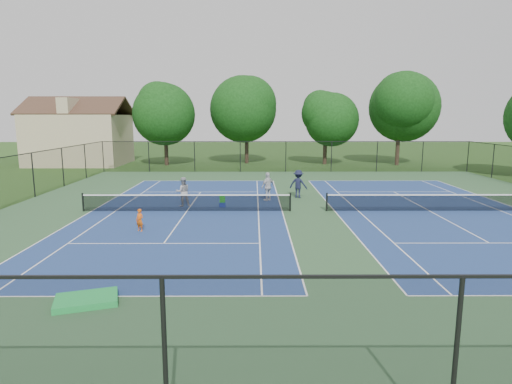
{
  "coord_description": "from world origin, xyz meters",
  "views": [
    {
      "loc": [
        -3.12,
        -24.05,
        5.35
      ],
      "look_at": [
        -3.02,
        -1.0,
        1.3
      ],
      "focal_mm": 30.0,
      "sensor_mm": 36.0,
      "label": 1
    }
  ],
  "objects_px": {
    "tree_back_c": "(326,116)",
    "ball_hopper": "(222,199)",
    "tree_back_d": "(400,104)",
    "clapboard_house": "(80,137)",
    "bystander_a": "(268,187)",
    "tree_back_a": "(165,111)",
    "bystander_b": "(298,184)",
    "ball_crate": "(222,205)",
    "child_player": "(140,220)",
    "tree_back_b": "(247,106)",
    "instructor": "(183,192)"
  },
  "relations": [
    {
      "from": "tree_back_a",
      "to": "tree_back_d",
      "type": "xyz_separation_m",
      "value": [
        26.0,
        0.0,
        0.79
      ]
    },
    {
      "from": "clapboard_house",
      "to": "ball_crate",
      "type": "height_order",
      "value": "clapboard_house"
    },
    {
      "from": "tree_back_c",
      "to": "bystander_b",
      "type": "relative_size",
      "value": 4.48
    },
    {
      "from": "clapboard_house",
      "to": "bystander_a",
      "type": "height_order",
      "value": "clapboard_house"
    },
    {
      "from": "child_player",
      "to": "bystander_a",
      "type": "height_order",
      "value": "bystander_a"
    },
    {
      "from": "tree_back_b",
      "to": "ball_crate",
      "type": "distance_m",
      "value": 25.63
    },
    {
      "from": "tree_back_c",
      "to": "ball_crate",
      "type": "height_order",
      "value": "tree_back_c"
    },
    {
      "from": "tree_back_c",
      "to": "bystander_b",
      "type": "height_order",
      "value": "tree_back_c"
    },
    {
      "from": "tree_back_d",
      "to": "clapboard_house",
      "type": "distance_m",
      "value": 36.21
    },
    {
      "from": "tree_back_d",
      "to": "ball_crate",
      "type": "distance_m",
      "value": 29.82
    },
    {
      "from": "tree_back_d",
      "to": "ball_hopper",
      "type": "height_order",
      "value": "tree_back_d"
    },
    {
      "from": "bystander_b",
      "to": "bystander_a",
      "type": "bearing_deg",
      "value": 49.47
    },
    {
      "from": "instructor",
      "to": "ball_crate",
      "type": "bearing_deg",
      "value": 156.63
    },
    {
      "from": "tree_back_b",
      "to": "bystander_a",
      "type": "xyz_separation_m",
      "value": [
        1.76,
        -22.85,
        -5.67
      ]
    },
    {
      "from": "instructor",
      "to": "ball_crate",
      "type": "height_order",
      "value": "instructor"
    },
    {
      "from": "tree_back_b",
      "to": "ball_hopper",
      "type": "bearing_deg",
      "value": -92.41
    },
    {
      "from": "tree_back_a",
      "to": "tree_back_c",
      "type": "height_order",
      "value": "tree_back_a"
    },
    {
      "from": "tree_back_c",
      "to": "ball_hopper",
      "type": "relative_size",
      "value": 19.31
    },
    {
      "from": "tree_back_d",
      "to": "bystander_b",
      "type": "bearing_deg",
      "value": -123.59
    },
    {
      "from": "clapboard_house",
      "to": "bystander_b",
      "type": "relative_size",
      "value": 5.76
    },
    {
      "from": "tree_back_d",
      "to": "child_player",
      "type": "bearing_deg",
      "value": -127.21
    },
    {
      "from": "bystander_a",
      "to": "tree_back_a",
      "type": "bearing_deg",
      "value": -106.15
    },
    {
      "from": "bystander_b",
      "to": "tree_back_c",
      "type": "bearing_deg",
      "value": -80.66
    },
    {
      "from": "child_player",
      "to": "ball_crate",
      "type": "bearing_deg",
      "value": 82.66
    },
    {
      "from": "tree_back_a",
      "to": "child_player",
      "type": "distance_m",
      "value": 29.24
    },
    {
      "from": "child_player",
      "to": "tree_back_b",
      "type": "bearing_deg",
      "value": 106.24
    },
    {
      "from": "tree_back_a",
      "to": "tree_back_d",
      "type": "distance_m",
      "value": 26.01
    },
    {
      "from": "tree_back_c",
      "to": "tree_back_d",
      "type": "relative_size",
      "value": 0.81
    },
    {
      "from": "bystander_a",
      "to": "clapboard_house",
      "type": "bearing_deg",
      "value": -89.91
    },
    {
      "from": "tree_back_c",
      "to": "ball_crate",
      "type": "relative_size",
      "value": 22.27
    },
    {
      "from": "instructor",
      "to": "ball_crate",
      "type": "distance_m",
      "value": 2.52
    },
    {
      "from": "tree_back_a",
      "to": "bystander_a",
      "type": "xyz_separation_m",
      "value": [
        10.76,
        -20.85,
        -5.11
      ]
    },
    {
      "from": "tree_back_a",
      "to": "child_player",
      "type": "bearing_deg",
      "value": -81.07
    },
    {
      "from": "instructor",
      "to": "tree_back_c",
      "type": "bearing_deg",
      "value": -135.68
    },
    {
      "from": "instructor",
      "to": "child_player",
      "type": "bearing_deg",
      "value": 61.41
    },
    {
      "from": "instructor",
      "to": "bystander_a",
      "type": "height_order",
      "value": "bystander_a"
    },
    {
      "from": "child_player",
      "to": "bystander_b",
      "type": "xyz_separation_m",
      "value": [
        8.38,
        8.54,
        0.4
      ]
    },
    {
      "from": "tree_back_d",
      "to": "clapboard_house",
      "type": "relative_size",
      "value": 0.96
    },
    {
      "from": "ball_crate",
      "to": "ball_hopper",
      "type": "xyz_separation_m",
      "value": [
        0.0,
        0.0,
        0.36
      ]
    },
    {
      "from": "bystander_b",
      "to": "ball_crate",
      "type": "height_order",
      "value": "bystander_b"
    },
    {
      "from": "clapboard_house",
      "to": "bystander_b",
      "type": "distance_m",
      "value": 30.98
    },
    {
      "from": "tree_back_c",
      "to": "bystander_a",
      "type": "bearing_deg",
      "value": -108.33
    },
    {
      "from": "tree_back_a",
      "to": "instructor",
      "type": "height_order",
      "value": "tree_back_a"
    },
    {
      "from": "tree_back_c",
      "to": "clapboard_house",
      "type": "relative_size",
      "value": 0.78
    },
    {
      "from": "bystander_a",
      "to": "ball_hopper",
      "type": "height_order",
      "value": "bystander_a"
    },
    {
      "from": "tree_back_a",
      "to": "instructor",
      "type": "xyz_separation_m",
      "value": [
        5.56,
        -22.56,
        -5.15
      ]
    },
    {
      "from": "tree_back_b",
      "to": "instructor",
      "type": "bearing_deg",
      "value": -97.97
    },
    {
      "from": "clapboard_house",
      "to": "instructor",
      "type": "height_order",
      "value": "clapboard_house"
    },
    {
      "from": "tree_back_c",
      "to": "ball_hopper",
      "type": "height_order",
      "value": "tree_back_c"
    },
    {
      "from": "tree_back_a",
      "to": "child_player",
      "type": "relative_size",
      "value": 8.47
    }
  ]
}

